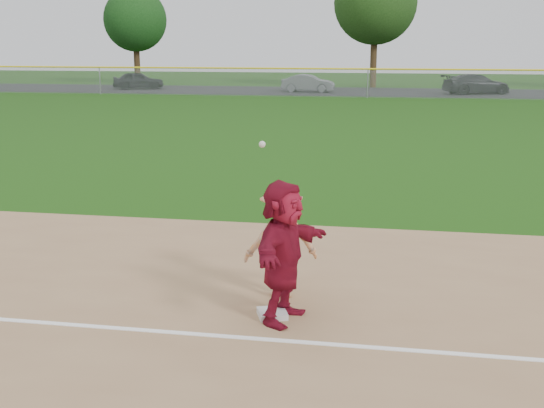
% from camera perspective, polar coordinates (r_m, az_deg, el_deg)
% --- Properties ---
extents(ground, '(160.00, 160.00, 0.00)m').
position_cam_1_polar(ground, '(9.89, -1.54, -9.35)').
color(ground, '#1A460D').
rests_on(ground, ground).
extents(foul_line, '(60.00, 0.10, 0.01)m').
position_cam_1_polar(foul_line, '(9.17, -2.56, -11.10)').
color(foul_line, white).
rests_on(foul_line, infield_dirt).
extents(parking_asphalt, '(120.00, 10.00, 0.01)m').
position_cam_1_polar(parking_asphalt, '(55.10, 8.22, 9.28)').
color(parking_asphalt, black).
rests_on(parking_asphalt, ground).
extents(first_base, '(0.50, 0.50, 0.09)m').
position_cam_1_polar(first_base, '(9.81, 0.02, -9.15)').
color(first_base, silver).
rests_on(first_base, infield_dirt).
extents(base_runner, '(1.08, 1.95, 2.01)m').
position_cam_1_polar(base_runner, '(9.37, 0.97, -3.99)').
color(base_runner, maroon).
rests_on(base_runner, infield_dirt).
extents(car_left, '(4.50, 2.97, 1.42)m').
position_cam_1_polar(car_left, '(58.75, -11.12, 10.11)').
color(car_left, black).
rests_on(car_left, parking_asphalt).
extents(car_mid, '(4.16, 1.59, 1.35)m').
position_cam_1_polar(car_mid, '(54.31, 3.04, 10.06)').
color(car_mid, '#5A5D62').
rests_on(car_mid, parking_asphalt).
extents(car_right, '(5.49, 3.81, 1.48)m').
position_cam_1_polar(car_right, '(54.33, 16.73, 9.59)').
color(car_right, black).
rests_on(car_right, parking_asphalt).
extents(first_base_play, '(1.28, 0.98, 2.45)m').
position_cam_1_polar(first_base_play, '(10.32, 0.78, -3.10)').
color(first_base_play, '#ACABAE').
rests_on(first_base_play, infield_dirt).
extents(outfield_fence, '(110.00, 0.12, 110.00)m').
position_cam_1_polar(outfield_fence, '(49.00, 8.04, 11.08)').
color(outfield_fence, '#999EA0').
rests_on(outfield_fence, ground).
extents(tree_1, '(5.80, 5.80, 8.75)m').
position_cam_1_polar(tree_1, '(66.40, -11.38, 14.86)').
color(tree_1, '#312111').
rests_on(tree_1, ground).
extents(tree_2, '(7.00, 7.00, 10.58)m').
position_cam_1_polar(tree_2, '(60.55, 8.64, 16.31)').
color(tree_2, '#362613').
rests_on(tree_2, ground).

